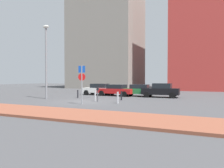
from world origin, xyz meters
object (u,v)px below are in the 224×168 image
traffic_bollard_mid (78,94)px  street_lamp (46,56)px  parked_car_white (100,89)px  traffic_bollard_edge (118,98)px  parked_car_red (116,90)px  parked_car_black (161,90)px  parking_sign_post (82,80)px  traffic_bollard_far (95,96)px  traffic_bollard_near (121,96)px  parked_car_green (137,90)px  parking_meter (98,92)px

traffic_bollard_mid → street_lamp: bearing=-139.3°
parked_car_white → traffic_bollard_edge: (5.77, -7.86, -0.26)m
parked_car_white → parked_car_red: bearing=-11.0°
parked_car_black → street_lamp: (-10.47, -6.62, 3.61)m
street_lamp → traffic_bollard_edge: 9.22m
parked_car_red → parked_car_white: bearing=169.0°
parking_sign_post → traffic_bollard_far: parking_sign_post is taller
parked_car_red → traffic_bollard_edge: parked_car_red is taller
parked_car_black → traffic_bollard_near: bearing=-121.7°
street_lamp → traffic_bollard_far: size_ratio=7.68×
street_lamp → traffic_bollard_mid: (2.45, 2.11, -3.99)m
parked_car_red → street_lamp: 9.09m
traffic_bollard_near → traffic_bollard_mid: (-5.12, 0.18, -0.00)m
parked_car_green → street_lamp: bearing=-136.8°
parking_meter → street_lamp: bearing=177.2°
parked_car_white → parked_car_green: (5.03, 0.03, -0.01)m
parked_car_red → traffic_bollard_far: bearing=-85.4°
parking_sign_post → street_lamp: (-5.91, 2.60, 2.43)m
parking_meter → parked_car_black: bearing=58.0°
traffic_bollard_edge → parked_car_black: bearing=73.7°
parked_car_red → parking_sign_post: parking_sign_post is taller
parked_car_green → parked_car_black: bearing=-9.2°
parked_car_black → traffic_bollard_edge: bearing=-106.3°
parked_car_white → parked_car_red: (2.55, -0.49, -0.03)m
parked_car_white → traffic_bollard_far: parked_car_white is taller
parking_sign_post → parked_car_black: bearing=63.7°
traffic_bollard_far → traffic_bollard_edge: size_ratio=1.01×
parked_car_white → parking_meter: parked_car_white is taller
parked_car_white → parking_meter: 8.20m
parked_car_red → traffic_bollard_near: bearing=-61.8°
parking_sign_post → traffic_bollard_far: (-0.32, 2.83, -1.49)m
traffic_bollard_near → traffic_bollard_far: traffic_bollard_far is taller
parking_sign_post → traffic_bollard_edge: 3.35m
parked_car_red → traffic_bollard_mid: size_ratio=5.30×
parked_car_green → traffic_bollard_mid: bearing=-135.7°
parked_car_black → parking_sign_post: bearing=-116.3°
traffic_bollard_mid → parking_sign_post: bearing=-53.7°
parked_car_black → street_lamp: size_ratio=0.54×
parked_car_black → traffic_bollard_far: 8.04m
parked_car_white → street_lamp: size_ratio=0.57×
parked_car_black → parking_meter: (-4.33, -6.92, 0.05)m
parked_car_green → parking_sign_post: size_ratio=1.34×
traffic_bollard_mid → parked_car_white: bearing=89.1°
parking_sign_post → traffic_bollard_edge: size_ratio=3.22×
street_lamp → traffic_bollard_far: (5.59, 0.24, -3.93)m
parked_car_white → parked_car_green: 5.03m
street_lamp → parking_meter: bearing=-2.8°
parked_car_black → traffic_bollard_mid: size_ratio=4.73×
parked_car_red → traffic_bollard_edge: bearing=-66.4°
traffic_bollard_far → parked_car_red: bearing=94.6°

